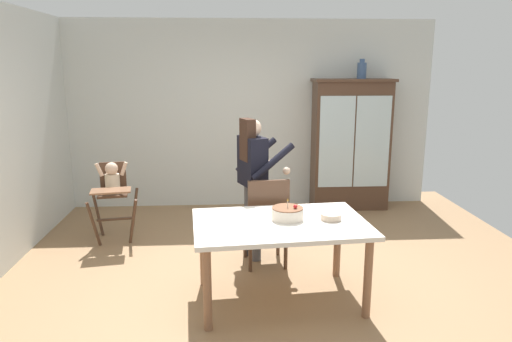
% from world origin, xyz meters
% --- Properties ---
extents(ground_plane, '(6.24, 6.24, 0.00)m').
position_xyz_m(ground_plane, '(0.00, 0.00, 0.00)').
color(ground_plane, '#93704C').
extents(wall_back, '(5.32, 0.06, 2.70)m').
position_xyz_m(wall_back, '(0.00, 2.63, 1.35)').
color(wall_back, silver).
rests_on(wall_back, ground_plane).
extents(china_cabinet, '(1.14, 0.48, 1.88)m').
position_xyz_m(china_cabinet, '(1.45, 2.37, 0.94)').
color(china_cabinet, '#4C3323').
rests_on(china_cabinet, ground_plane).
extents(ceramic_vase, '(0.13, 0.13, 0.27)m').
position_xyz_m(ceramic_vase, '(1.56, 2.37, 2.00)').
color(ceramic_vase, '#3D567F').
rests_on(ceramic_vase, china_cabinet).
extents(high_chair_with_toddler, '(0.66, 0.75, 0.95)m').
position_xyz_m(high_chair_with_toddler, '(-1.70, 1.25, 0.65)').
color(high_chair_with_toddler, '#4C3323').
rests_on(high_chair_with_toddler, ground_plane).
extents(adult_person, '(0.63, 0.62, 1.53)m').
position_xyz_m(adult_person, '(-0.06, 0.60, 0.97)').
color(adult_person, '#47474C').
rests_on(adult_person, ground_plane).
extents(dining_table, '(1.58, 1.10, 0.74)m').
position_xyz_m(dining_table, '(0.12, -0.37, 0.65)').
color(dining_table, silver).
rests_on(dining_table, ground_plane).
extents(birthday_cake, '(0.28, 0.28, 0.19)m').
position_xyz_m(birthday_cake, '(0.19, -0.30, 0.79)').
color(birthday_cake, beige).
rests_on(birthday_cake, dining_table).
extents(serving_bowl, '(0.18, 0.18, 0.05)m').
position_xyz_m(serving_bowl, '(0.57, -0.34, 0.77)').
color(serving_bowl, '#C6AD93').
rests_on(serving_bowl, dining_table).
extents(dining_chair_far_side, '(0.48, 0.48, 0.96)m').
position_xyz_m(dining_chair_far_side, '(0.06, 0.34, 0.56)').
color(dining_chair_far_side, '#4C3323').
rests_on(dining_chair_far_side, ground_plane).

